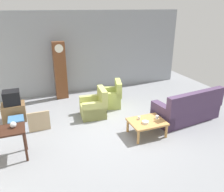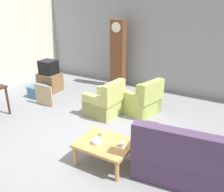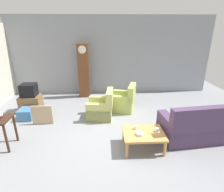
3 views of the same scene
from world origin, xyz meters
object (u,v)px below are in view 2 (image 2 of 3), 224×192
object	(u,v)px
armchair_olive_far	(142,102)
grandfather_clock	(118,54)
cup_blue_rimmed	(122,144)
couch_floral	(201,165)
bowl_white_stacked	(97,142)
tv_crt	(48,67)
coffee_table_wood	(105,145)
storage_box_blue	(38,91)
tv_stand_cabinet	(50,82)
framed_picture_leaning	(44,95)
cup_white_porcelain	(102,133)
armchair_olive_near	(105,103)

from	to	relation	value
armchair_olive_far	grandfather_clock	world-z (taller)	grandfather_clock
cup_blue_rimmed	couch_floral	bearing A→B (deg)	12.27
grandfather_clock	bowl_white_stacked	size ratio (longest dim) A/B	12.14
couch_floral	tv_crt	bearing A→B (deg)	158.79
coffee_table_wood	storage_box_blue	bearing A→B (deg)	153.70
bowl_white_stacked	tv_stand_cabinet	bearing A→B (deg)	144.73
tv_stand_cabinet	bowl_white_stacked	size ratio (longest dim) A/B	3.84
couch_floral	tv_crt	xyz separation A→B (m)	(-5.01, 1.94, 0.41)
tv_crt	tv_stand_cabinet	bearing A→B (deg)	0.00
storage_box_blue	coffee_table_wood	bearing A→B (deg)	-26.30
couch_floral	framed_picture_leaning	size ratio (longest dim) A/B	3.64
grandfather_clock	framed_picture_leaning	world-z (taller)	grandfather_clock
cup_white_porcelain	couch_floral	bearing A→B (deg)	4.39
couch_floral	cup_white_porcelain	size ratio (longest dim) A/B	24.62
couch_floral	tv_crt	size ratio (longest dim) A/B	4.55
couch_floral	armchair_olive_far	world-z (taller)	couch_floral
framed_picture_leaning	coffee_table_wood	bearing A→B (deg)	-25.21
cup_white_porcelain	cup_blue_rimmed	distance (m)	0.50
armchair_olive_far	cup_white_porcelain	size ratio (longest dim) A/B	10.98
tv_crt	storage_box_blue	distance (m)	0.84
tv_crt	storage_box_blue	world-z (taller)	tv_crt
couch_floral	cup_white_porcelain	xyz separation A→B (m)	(-1.75, -0.13, 0.11)
couch_floral	coffee_table_wood	bearing A→B (deg)	-169.29
coffee_table_wood	storage_box_blue	world-z (taller)	coffee_table_wood
framed_picture_leaning	bowl_white_stacked	xyz separation A→B (m)	(2.64, -1.39, 0.16)
grandfather_clock	cup_white_porcelain	world-z (taller)	grandfather_clock
couch_floral	coffee_table_wood	xyz separation A→B (m)	(-1.59, -0.30, 0.01)
coffee_table_wood	storage_box_blue	xyz separation A→B (m)	(-3.36, 1.66, -0.20)
couch_floral	armchair_olive_near	world-z (taller)	couch_floral
coffee_table_wood	framed_picture_leaning	bearing A→B (deg)	154.79
framed_picture_leaning	grandfather_clock	bearing A→B (deg)	65.90
tv_stand_cabinet	tv_crt	world-z (taller)	tv_crt
coffee_table_wood	bowl_white_stacked	world-z (taller)	bowl_white_stacked
cup_white_porcelain	bowl_white_stacked	world-z (taller)	cup_white_porcelain
framed_picture_leaning	bowl_white_stacked	world-z (taller)	framed_picture_leaning
couch_floral	tv_stand_cabinet	world-z (taller)	couch_floral
coffee_table_wood	framed_picture_leaning	world-z (taller)	framed_picture_leaning
armchair_olive_near	cup_white_porcelain	distance (m)	1.70
tv_stand_cabinet	cup_blue_rimmed	size ratio (longest dim) A/B	7.32
armchair_olive_far	tv_stand_cabinet	bearing A→B (deg)	179.23
cup_blue_rimmed	bowl_white_stacked	xyz separation A→B (m)	(-0.43, -0.12, -0.02)
couch_floral	storage_box_blue	distance (m)	5.14
coffee_table_wood	cup_white_porcelain	bearing A→B (deg)	133.79
coffee_table_wood	cup_blue_rimmed	size ratio (longest dim) A/B	10.33
cup_blue_rimmed	armchair_olive_near	bearing A→B (deg)	129.44
couch_floral	armchair_olive_near	size ratio (longest dim) A/B	2.38
framed_picture_leaning	cup_blue_rimmed	size ratio (longest dim) A/B	6.46
tv_crt	bowl_white_stacked	world-z (taller)	tv_crt
tv_stand_cabinet	bowl_white_stacked	world-z (taller)	tv_stand_cabinet
storage_box_blue	bowl_white_stacked	bearing A→B (deg)	-28.38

